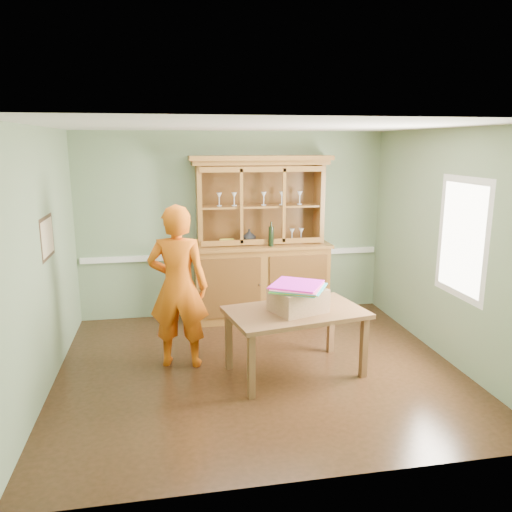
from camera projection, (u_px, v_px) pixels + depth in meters
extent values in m
plane|color=#442715|center=(259.00, 368.00, 5.74)|extent=(4.50, 4.50, 0.00)
plane|color=white|center=(259.00, 126.00, 5.14)|extent=(4.50, 4.50, 0.00)
plane|color=gray|center=(234.00, 225.00, 7.36)|extent=(4.50, 0.00, 4.50)
plane|color=gray|center=(41.00, 262.00, 5.05)|extent=(0.00, 4.00, 4.00)
plane|color=gray|center=(447.00, 246.00, 5.84)|extent=(0.00, 4.00, 4.00)
plane|color=gray|center=(311.00, 313.00, 3.52)|extent=(4.50, 0.00, 4.50)
cube|color=white|center=(234.00, 255.00, 7.44)|extent=(4.41, 0.05, 0.08)
cube|color=#372516|center=(48.00, 237.00, 5.29)|extent=(0.03, 0.60, 0.46)
cube|color=beige|center=(48.00, 237.00, 5.30)|extent=(0.01, 0.52, 0.38)
cube|color=white|center=(462.00, 238.00, 5.51)|extent=(0.03, 0.96, 1.36)
cube|color=white|center=(461.00, 238.00, 5.51)|extent=(0.01, 0.80, 1.20)
cube|color=brown|center=(261.00, 282.00, 7.32)|extent=(1.92, 0.59, 1.07)
cube|color=brown|center=(261.00, 245.00, 7.19)|extent=(1.99, 0.65, 0.04)
cube|color=brown|center=(258.00, 203.00, 7.34)|extent=(1.82, 0.04, 1.12)
cube|color=brown|center=(199.00, 206.00, 7.00)|extent=(0.06, 0.41, 1.12)
cube|color=brown|center=(319.00, 203.00, 7.31)|extent=(0.06, 0.41, 1.12)
cube|color=brown|center=(260.00, 162.00, 7.03)|extent=(1.92, 0.47, 0.06)
cube|color=brown|center=(260.00, 158.00, 6.99)|extent=(2.01, 0.51, 0.06)
cube|color=brown|center=(260.00, 206.00, 7.16)|extent=(1.69, 0.35, 0.03)
imported|color=#B2B2B7|center=(249.00, 236.00, 7.23)|extent=(0.20, 0.20, 0.20)
imported|color=gold|center=(227.00, 242.00, 7.19)|extent=(0.23, 0.23, 0.06)
cylinder|color=black|center=(271.00, 234.00, 7.00)|extent=(0.07, 0.07, 0.34)
cube|color=brown|center=(296.00, 312.00, 5.47)|extent=(1.61, 1.15, 0.05)
cube|color=brown|center=(251.00, 366.00, 4.99)|extent=(0.08, 0.08, 0.69)
cube|color=brown|center=(229.00, 340.00, 5.65)|extent=(0.08, 0.08, 0.69)
cube|color=brown|center=(364.00, 347.00, 5.45)|extent=(0.08, 0.08, 0.69)
cube|color=brown|center=(331.00, 325.00, 6.12)|extent=(0.08, 0.08, 0.69)
cube|color=#AA7F58|center=(298.00, 300.00, 5.41)|extent=(0.66, 0.60, 0.25)
cube|color=#2AC8C7|center=(297.00, 289.00, 5.35)|extent=(0.67, 0.67, 0.01)
cube|color=orange|center=(297.00, 289.00, 5.35)|extent=(0.67, 0.67, 0.01)
cube|color=#57CE3C|center=(297.00, 288.00, 5.34)|extent=(0.67, 0.67, 0.01)
cube|color=#2AC5C8|center=(297.00, 287.00, 5.34)|extent=(0.67, 0.67, 0.01)
cube|color=pink|center=(297.00, 286.00, 5.34)|extent=(0.67, 0.67, 0.01)
cube|color=#E82393|center=(297.00, 285.00, 5.34)|extent=(0.67, 0.67, 0.01)
cube|color=#E923E2|center=(297.00, 284.00, 5.34)|extent=(0.67, 0.67, 0.01)
imported|color=#DA5B0D|center=(178.00, 287.00, 5.64)|extent=(0.76, 0.58, 1.88)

